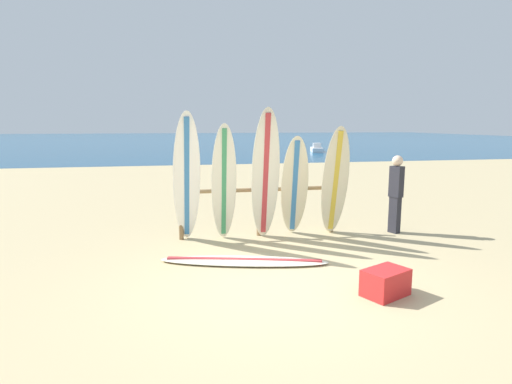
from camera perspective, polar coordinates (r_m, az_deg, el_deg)
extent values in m
plane|color=tan|center=(6.13, 3.55, -12.54)|extent=(120.00, 120.00, 0.00)
cube|color=navy|center=(63.55, -9.99, 7.09)|extent=(120.00, 80.00, 0.01)
cylinder|color=olive|center=(8.40, -10.19, -2.72)|extent=(0.09, 0.09, 1.10)
cylinder|color=olive|center=(8.57, 0.39, -2.34)|extent=(0.09, 0.09, 1.10)
cylinder|color=olive|center=(9.01, 10.24, -1.91)|extent=(0.09, 0.09, 1.10)
cylinder|color=olive|center=(8.49, 0.39, 0.31)|extent=(3.24, 0.08, 0.08)
ellipsoid|color=white|center=(7.87, -9.39, 1.71)|extent=(0.53, 1.10, 2.51)
cube|color=#3372B2|center=(7.87, -9.39, 1.71)|extent=(0.12, 1.02, 2.32)
ellipsoid|color=silver|center=(8.01, -4.38, 1.16)|extent=(0.52, 0.76, 2.30)
cube|color=#388C59|center=(8.01, -4.38, 1.16)|extent=(0.12, 0.70, 2.12)
ellipsoid|color=silver|center=(8.06, 1.29, 2.26)|extent=(0.59, 0.78, 2.58)
cube|color=#B73338|center=(8.06, 1.29, 2.26)|extent=(0.15, 0.71, 2.38)
ellipsoid|color=beige|center=(8.37, 5.25, 0.70)|extent=(0.69, 0.99, 2.07)
cube|color=#3372B2|center=(8.37, 5.25, 0.70)|extent=(0.25, 0.85, 1.91)
ellipsoid|color=beige|center=(8.60, 10.69, 1.40)|extent=(0.59, 0.67, 2.24)
cube|color=gold|center=(8.60, 10.69, 1.40)|extent=(0.15, 0.60, 2.07)
ellipsoid|color=silver|center=(7.02, -1.65, -9.34)|extent=(2.82, 1.21, 0.07)
cube|color=#B73338|center=(7.02, -1.65, -9.34)|extent=(2.50, 0.74, 0.08)
cube|color=#26262D|center=(9.29, 18.31, -2.97)|extent=(0.21, 0.25, 0.76)
cube|color=#26262D|center=(9.17, 18.53, 1.34)|extent=(0.25, 0.30, 0.65)
sphere|color=beige|center=(9.13, 18.67, 4.03)|extent=(0.22, 0.22, 0.22)
cube|color=silver|center=(34.60, 8.24, 5.71)|extent=(1.42, 2.55, 0.35)
cube|color=silver|center=(34.58, 8.25, 6.30)|extent=(0.80, 0.99, 0.36)
cube|color=red|center=(5.98, 17.17, -11.66)|extent=(0.71, 0.62, 0.36)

